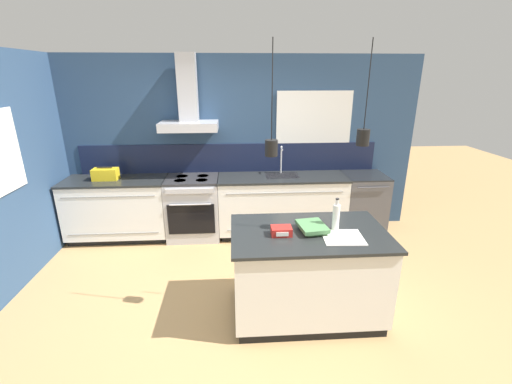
{
  "coord_description": "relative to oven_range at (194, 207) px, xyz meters",
  "views": [
    {
      "loc": [
        0.05,
        -3.08,
        2.33
      ],
      "look_at": [
        0.29,
        0.61,
        1.05
      ],
      "focal_mm": 24.0,
      "sensor_mm": 36.0,
      "label": 1
    }
  ],
  "objects": [
    {
      "name": "red_supply_box",
      "position": [
        1.04,
        -1.9,
        0.49
      ],
      "size": [
        0.19,
        0.14,
        0.08
      ],
      "color": "red",
      "rests_on": "kitchen_island"
    },
    {
      "name": "oven_range",
      "position": [
        0.0,
        0.0,
        0.0
      ],
      "size": [
        0.76,
        0.66,
        0.91
      ],
      "color": "#B5B5BA",
      "rests_on": "ground_plane"
    },
    {
      "name": "dishwasher",
      "position": [
        2.56,
        0.0,
        -0.0
      ],
      "size": [
        0.61,
        0.65,
        0.91
      ],
      "color": "#4C4C51",
      "rests_on": "ground_plane"
    },
    {
      "name": "yellow_toolbox",
      "position": [
        -1.2,
        0.0,
        0.54
      ],
      "size": [
        0.34,
        0.18,
        0.19
      ],
      "color": "gold",
      "rests_on": "counter_run_left"
    },
    {
      "name": "bottle_on_island",
      "position": [
        1.57,
        -1.83,
        0.59
      ],
      "size": [
        0.07,
        0.07,
        0.32
      ],
      "color": "silver",
      "rests_on": "kitchen_island"
    },
    {
      "name": "book_stack",
      "position": [
        1.35,
        -1.84,
        0.49
      ],
      "size": [
        0.29,
        0.34,
        0.07
      ],
      "color": "#4C7F4C",
      "rests_on": "kitchen_island"
    },
    {
      "name": "paper_pile",
      "position": [
        1.59,
        -2.0,
        0.46
      ],
      "size": [
        0.38,
        0.35,
        0.01
      ],
      "color": "silver",
      "rests_on": "kitchen_island"
    },
    {
      "name": "kitchen_island",
      "position": [
        1.31,
        -1.85,
        0.0
      ],
      "size": [
        1.49,
        0.93,
        0.91
      ],
      "color": "black",
      "rests_on": "ground_plane"
    },
    {
      "name": "wall_back",
      "position": [
        0.54,
        0.31,
        0.9
      ],
      "size": [
        5.6,
        2.34,
        2.6
      ],
      "color": "navy",
      "rests_on": "ground_plane"
    },
    {
      "name": "counter_run_sink",
      "position": [
        1.32,
        0.01,
        0.01
      ],
      "size": [
        1.89,
        0.64,
        1.32
      ],
      "color": "black",
      "rests_on": "ground_plane"
    },
    {
      "name": "wall_left",
      "position": [
        -1.87,
        -0.99,
        0.85
      ],
      "size": [
        0.08,
        3.8,
        2.6
      ],
      "color": "navy",
      "rests_on": "ground_plane"
    },
    {
      "name": "ground_plane",
      "position": [
        0.56,
        -1.69,
        -0.46
      ],
      "size": [
        16.0,
        16.0,
        0.0
      ],
      "primitive_type": "plane",
      "color": "tan",
      "rests_on": "ground"
    },
    {
      "name": "counter_run_left",
      "position": [
        -1.09,
        0.01,
        0.01
      ],
      "size": [
        1.44,
        0.64,
        0.91
      ],
      "color": "black",
      "rests_on": "ground_plane"
    }
  ]
}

